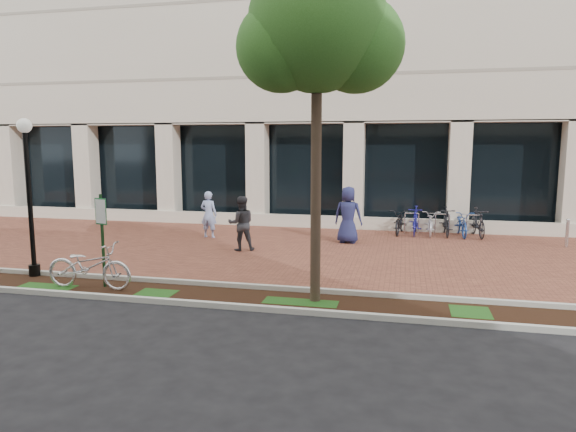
% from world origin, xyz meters
% --- Properties ---
extents(ground, '(120.00, 120.00, 0.00)m').
position_xyz_m(ground, '(0.00, 0.00, 0.00)').
color(ground, black).
rests_on(ground, ground).
extents(brick_plaza, '(40.00, 9.00, 0.01)m').
position_xyz_m(brick_plaza, '(0.00, 0.00, 0.01)').
color(brick_plaza, brown).
rests_on(brick_plaza, ground).
extents(planting_strip, '(40.00, 1.50, 0.01)m').
position_xyz_m(planting_strip, '(0.00, -5.25, 0.01)').
color(planting_strip, black).
rests_on(planting_strip, ground).
extents(curb_plaza_side, '(40.00, 0.12, 0.12)m').
position_xyz_m(curb_plaza_side, '(0.00, -4.50, 0.06)').
color(curb_plaza_side, beige).
rests_on(curb_plaza_side, ground).
extents(curb_street_side, '(40.00, 0.12, 0.12)m').
position_xyz_m(curb_street_side, '(0.00, -6.00, 0.06)').
color(curb_street_side, beige).
rests_on(curb_street_side, ground).
extents(near_office_building, '(40.00, 12.12, 16.00)m').
position_xyz_m(near_office_building, '(0.00, 10.47, 10.05)').
color(near_office_building, beige).
rests_on(near_office_building, ground).
extents(parking_sign, '(0.34, 0.07, 2.22)m').
position_xyz_m(parking_sign, '(-2.88, -5.14, 1.43)').
color(parking_sign, '#133619').
rests_on(parking_sign, ground).
extents(lamppost, '(0.36, 0.36, 4.00)m').
position_xyz_m(lamppost, '(-5.22, -4.60, 2.26)').
color(lamppost, black).
rests_on(lamppost, ground).
extents(street_tree, '(3.36, 2.80, 7.19)m').
position_xyz_m(street_tree, '(2.21, -5.06, 5.60)').
color(street_tree, '#443527').
rests_on(street_tree, ground).
extents(locked_bicycle, '(2.13, 0.79, 1.11)m').
position_xyz_m(locked_bicycle, '(-3.13, -5.33, 0.55)').
color(locked_bicycle, silver).
rests_on(locked_bicycle, ground).
extents(pedestrian_left, '(0.64, 0.44, 1.69)m').
position_xyz_m(pedestrian_left, '(-2.85, 1.50, 0.84)').
color(pedestrian_left, '#8B9ECF').
rests_on(pedestrian_left, ground).
extents(pedestrian_mid, '(1.03, 0.92, 1.74)m').
position_xyz_m(pedestrian_mid, '(-1.02, -0.38, 0.87)').
color(pedestrian_mid, '#28282D').
rests_on(pedestrian_mid, ground).
extents(pedestrian_right, '(1.01, 0.71, 1.94)m').
position_xyz_m(pedestrian_right, '(2.15, 1.60, 0.97)').
color(pedestrian_right, '#1E214C').
rests_on(pedestrian_right, ground).
extents(bollard, '(0.12, 0.12, 0.96)m').
position_xyz_m(bollard, '(9.22, 2.42, 0.49)').
color(bollard, silver).
rests_on(bollard, ground).
extents(bike_rack_cluster, '(3.54, 1.88, 1.06)m').
position_xyz_m(bike_rack_cluster, '(5.23, 3.78, 0.50)').
color(bike_rack_cluster, black).
rests_on(bike_rack_cluster, ground).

